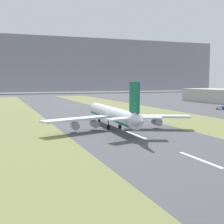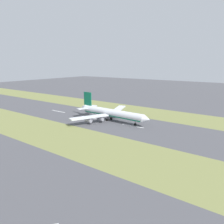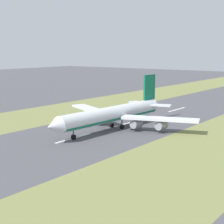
{
  "view_description": "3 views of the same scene",
  "coord_description": "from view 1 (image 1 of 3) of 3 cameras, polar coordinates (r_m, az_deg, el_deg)",
  "views": [
    {
      "loc": [
        -49.52,
        -122.94,
        20.57
      ],
      "look_at": [
        -2.32,
        4.12,
        7.0
      ],
      "focal_mm": 50.0,
      "sensor_mm": 36.0,
      "label": 1
    },
    {
      "loc": [
        129.74,
        100.55,
        44.34
      ],
      "look_at": [
        -2.32,
        4.12,
        7.0
      ],
      "focal_mm": 35.0,
      "sensor_mm": 36.0,
      "label": 2
    },
    {
      "loc": [
        -88.42,
        119.37,
        31.22
      ],
      "look_at": [
        -2.32,
        4.12,
        7.0
      ],
      "focal_mm": 60.0,
      "sensor_mm": 36.0,
      "label": 3
    }
  ],
  "objects": [
    {
      "name": "ground_plane",
      "position": [
        134.13,
        1.54,
        -3.11
      ],
      "size": [
        800.0,
        800.0,
        0.0
      ],
      "primitive_type": "plane",
      "color": "#4C4C51"
    },
    {
      "name": "grass_median_west",
      "position": [
        124.73,
        -18.06,
        -4.06
      ],
      "size": [
        40.0,
        600.0,
        0.01
      ],
      "primitive_type": "cube",
      "color": "olive",
      "rests_on": "ground"
    },
    {
      "name": "centreline_dash_mid",
      "position": [
        119.74,
        4.39,
        -4.19
      ],
      "size": [
        1.2,
        18.0,
        0.01
      ],
      "primitive_type": "cube",
      "color": "silver",
      "rests_on": "ground"
    },
    {
      "name": "grass_median_east",
      "position": [
        156.43,
        17.03,
        -2.09
      ],
      "size": [
        40.0,
        600.0,
        0.01
      ],
      "primitive_type": "cube",
      "color": "olive",
      "rests_on": "ground"
    },
    {
      "name": "mountain_ridge",
      "position": [
        645.59,
        -16.13,
        8.24
      ],
      "size": [
        800.0,
        120.0,
        103.0
      ],
      "primitive_type": "cube",
      "color": "gray",
      "rests_on": "ground"
    },
    {
      "name": "airplane_main_jet",
      "position": [
        134.52,
        0.25,
        -0.49
      ],
      "size": [
        64.07,
        67.18,
        20.2
      ],
      "color": "silver",
      "rests_on": "ground"
    },
    {
      "name": "centreline_dash_near",
      "position": [
        85.86,
        15.76,
        -8.36
      ],
      "size": [
        1.2,
        18.0,
        0.01
      ],
      "primitive_type": "cube",
      "color": "silver",
      "rests_on": "ground"
    },
    {
      "name": "service_truck",
      "position": [
        237.0,
        19.14,
        0.83
      ],
      "size": [
        5.95,
        5.63,
        3.1
      ],
      "color": "#1E51B2",
      "rests_on": "ground"
    },
    {
      "name": "centreline_dash_far",
      "position": [
        156.53,
        -1.76,
        -1.83
      ],
      "size": [
        1.2,
        18.0,
        0.01
      ],
      "primitive_type": "cube",
      "color": "silver",
      "rests_on": "ground"
    }
  ]
}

